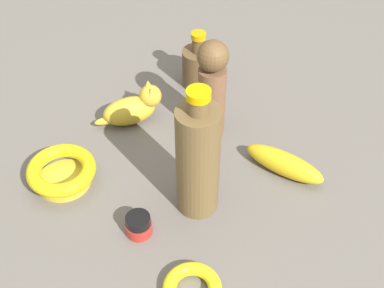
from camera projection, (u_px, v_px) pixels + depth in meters
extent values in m
plane|color=#5B5651|center=(192.00, 173.00, 0.98)|extent=(2.00, 2.00, 0.00)
cylinder|color=#A02620|center=(139.00, 228.00, 0.87)|extent=(0.05, 0.05, 0.02)
cylinder|color=yellow|center=(138.00, 224.00, 0.87)|extent=(0.04, 0.04, 0.00)
cylinder|color=black|center=(138.00, 220.00, 0.86)|extent=(0.04, 0.04, 0.02)
cylinder|color=brown|center=(198.00, 162.00, 0.85)|extent=(0.07, 0.07, 0.22)
cylinder|color=brown|center=(198.00, 105.00, 0.77)|extent=(0.03, 0.03, 0.03)
cylinder|color=#D59C04|center=(199.00, 94.00, 0.75)|extent=(0.04, 0.04, 0.01)
ellipsoid|color=gold|center=(129.00, 111.00, 1.07)|extent=(0.09, 0.12, 0.06)
sphere|color=gold|center=(150.00, 96.00, 1.06)|extent=(0.05, 0.05, 0.05)
cone|color=gold|center=(148.00, 85.00, 1.05)|extent=(0.02, 0.02, 0.02)
cone|color=gold|center=(152.00, 92.00, 1.04)|extent=(0.02, 0.02, 0.02)
ellipsoid|color=gold|center=(106.00, 121.00, 1.06)|extent=(0.03, 0.05, 0.02)
ellipsoid|color=gold|center=(284.00, 164.00, 0.97)|extent=(0.17, 0.09, 0.04)
cylinder|color=brown|center=(211.00, 102.00, 1.01)|extent=(0.06, 0.06, 0.16)
sphere|color=brown|center=(213.00, 56.00, 0.94)|extent=(0.06, 0.06, 0.06)
cylinder|color=gold|center=(64.00, 180.00, 0.96)|extent=(0.10, 0.10, 0.01)
torus|color=gold|center=(61.00, 170.00, 0.94)|extent=(0.13, 0.13, 0.03)
cylinder|color=brown|center=(198.00, 68.00, 1.15)|extent=(0.07, 0.07, 0.09)
cylinder|color=brown|center=(198.00, 45.00, 1.11)|extent=(0.03, 0.03, 0.03)
cylinder|color=#BE8807|center=(199.00, 36.00, 1.10)|extent=(0.03, 0.03, 0.01)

